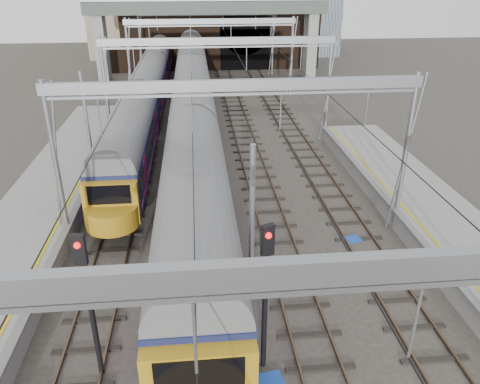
{
  "coord_description": "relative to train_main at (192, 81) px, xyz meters",
  "views": [
    {
      "loc": [
        -1.82,
        -12.31,
        12.14
      ],
      "look_at": [
        0.16,
        8.05,
        2.4
      ],
      "focal_mm": 35.0,
      "sensor_mm": 36.0,
      "label": 1
    }
  ],
  "objects": [
    {
      "name": "ground",
      "position": [
        2.0,
        -32.11,
        -2.67
      ],
      "size": [
        160.0,
        160.0,
        0.0
      ],
      "primitive_type": "plane",
      "color": "#38332D",
      "rests_on": "ground"
    },
    {
      "name": "tracks",
      "position": [
        2.0,
        -17.11,
        -2.65
      ],
      "size": [
        14.4,
        80.0,
        0.22
      ],
      "color": "#4C3828",
      "rests_on": "ground"
    },
    {
      "name": "overhead_line",
      "position": [
        2.0,
        -10.62,
        3.9
      ],
      "size": [
        16.8,
        80.0,
        8.0
      ],
      "color": "gray",
      "rests_on": "ground"
    },
    {
      "name": "retaining_wall",
      "position": [
        3.4,
        19.82,
        1.66
      ],
      "size": [
        28.0,
        2.75,
        9.0
      ],
      "color": "black",
      "rests_on": "ground"
    },
    {
      "name": "overbridge",
      "position": [
        2.0,
        13.89,
        4.6
      ],
      "size": [
        28.0,
        3.0,
        9.25
      ],
      "color": "gray",
      "rests_on": "ground"
    },
    {
      "name": "train_main",
      "position": [
        0.0,
        0.0,
        0.0
      ],
      "size": [
        3.1,
        71.52,
        5.23
      ],
      "color": "black",
      "rests_on": "ground"
    },
    {
      "name": "train_second",
      "position": [
        -4.0,
        6.85,
        -0.24
      ],
      "size": [
        2.69,
        62.32,
        4.67
      ],
      "color": "black",
      "rests_on": "ground"
    },
    {
      "name": "signal_near_left",
      "position": [
        -3.29,
        -32.6,
        0.7
      ],
      "size": [
        0.4,
        0.49,
        5.42
      ],
      "rotation": [
        0.0,
        0.0,
        -0.08
      ],
      "color": "black",
      "rests_on": "ground"
    },
    {
      "name": "signal_near_centre",
      "position": [
        2.11,
        -32.77,
        0.77
      ],
      "size": [
        0.43,
        0.49,
        5.54
      ],
      "rotation": [
        0.0,
        0.0,
        0.38
      ],
      "color": "black",
      "rests_on": "ground"
    },
    {
      "name": "equip_cover_a",
      "position": [
        2.19,
        -33.48,
        -2.61
      ],
      "size": [
        1.01,
        0.79,
        0.11
      ],
      "primitive_type": "cube",
      "rotation": [
        0.0,
        0.0,
        0.16
      ],
      "color": "#1746B1",
      "rests_on": "ground"
    },
    {
      "name": "equip_cover_b",
      "position": [
        0.4,
        -25.75,
        -2.62
      ],
      "size": [
        1.0,
        0.82,
        0.1
      ],
      "primitive_type": "cube",
      "rotation": [
        0.0,
        0.0,
        -0.24
      ],
      "color": "#1746B1",
      "rests_on": "ground"
    },
    {
      "name": "equip_cover_c",
      "position": [
        7.64,
        -25.11,
        -2.62
      ],
      "size": [
        0.93,
        0.74,
        0.1
      ],
      "primitive_type": "cube",
      "rotation": [
        0.0,
        0.0,
        0.21
      ],
      "color": "#1746B1",
      "rests_on": "ground"
    }
  ]
}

